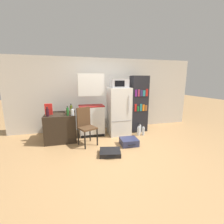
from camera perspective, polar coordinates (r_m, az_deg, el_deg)
ground_plane at (r=3.68m, az=1.92°, el=-15.37°), size 24.00×24.00×0.00m
wall_back at (r=5.28m, az=-2.12°, el=6.75°), size 6.40×0.10×2.42m
side_table at (r=4.54m, az=-18.82°, el=-5.38°), size 0.83×0.79×0.77m
kitchen_hutch at (r=4.61m, az=-7.91°, el=1.58°), size 0.76×0.46×1.88m
refrigerator at (r=4.72m, az=2.61°, el=0.30°), size 0.66×0.66×1.47m
microwave at (r=4.62m, az=2.71°, el=10.83°), size 0.51×0.43×0.25m
bookshelf at (r=5.07m, az=10.08°, el=3.03°), size 0.55×0.38×1.83m
bottle_amber_beer at (r=4.29m, az=-16.55°, el=-0.02°), size 0.08×0.08×0.15m
bottle_milk_white at (r=4.48m, az=-16.82°, el=0.42°), size 0.08×0.08×0.14m
bottle_green_tall at (r=4.14m, az=-16.54°, el=0.17°), size 0.07×0.07×0.25m
bottle_wine_dark at (r=4.21m, az=-23.39°, el=-0.15°), size 0.08×0.08×0.25m
bottle_olive_oil at (r=4.40m, az=-15.27°, el=1.02°), size 0.07×0.07×0.27m
bottle_clear_short at (r=4.12m, az=-14.89°, el=-0.06°), size 0.09×0.09×0.21m
cereal_box at (r=4.40m, az=-22.99°, el=0.98°), size 0.19×0.07×0.30m
chair at (r=4.03m, az=-10.10°, el=-4.19°), size 0.53×0.53×0.99m
suitcase_large_flat at (r=4.09m, az=6.47°, el=-11.18°), size 0.46×0.44×0.17m
suitcase_small_flat at (r=3.59m, az=-0.72°, el=-15.16°), size 0.55×0.49×0.10m
water_bottle_front at (r=4.98m, az=10.51°, el=-6.33°), size 0.09×0.09×0.34m
water_bottle_middle at (r=4.83m, az=11.81°, el=-7.06°), size 0.08×0.08×0.32m
water_bottle_back at (r=4.79m, az=10.13°, el=-7.02°), size 0.10×0.10×0.35m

